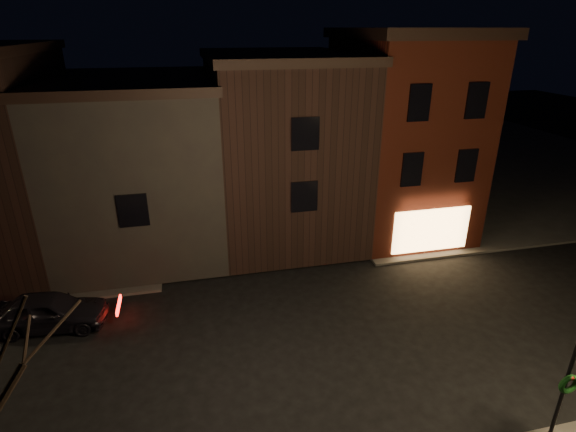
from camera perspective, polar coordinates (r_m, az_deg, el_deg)
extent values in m
plane|color=black|center=(16.78, 1.74, -16.49)|extent=(120.00, 120.00, 0.00)
cube|color=#2D2B28|center=(41.45, 22.04, 6.39)|extent=(30.00, 30.00, 0.12)
cube|color=#44150C|center=(25.41, 14.18, 9.63)|extent=(6.00, 8.00, 10.00)
cube|color=black|center=(24.81, 15.42, 21.49)|extent=(6.50, 8.50, 0.50)
cube|color=#FFC372|center=(23.20, 17.71, -1.71)|extent=(4.00, 0.12, 2.20)
cube|color=black|center=(24.30, -1.00, 8.51)|extent=(7.00, 10.00, 9.00)
cube|color=black|center=(23.58, -1.08, 19.65)|extent=(7.30, 10.30, 0.40)
cube|color=black|center=(24.05, -18.23, 5.97)|extent=(7.50, 10.00, 8.00)
cube|color=black|center=(23.26, -19.54, 15.90)|extent=(7.80, 10.30, 0.40)
cylinder|color=black|center=(14.30, 31.74, -17.76)|extent=(0.10, 0.10, 4.00)
torus|color=#0C380F|center=(14.19, 32.08, -17.65)|extent=(0.58, 0.14, 0.58)
sphere|color=#990C0C|center=(14.06, 32.33, -17.00)|extent=(0.12, 0.12, 0.12)
imported|color=black|center=(19.59, -28.10, -10.61)|extent=(4.34, 2.08, 1.43)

